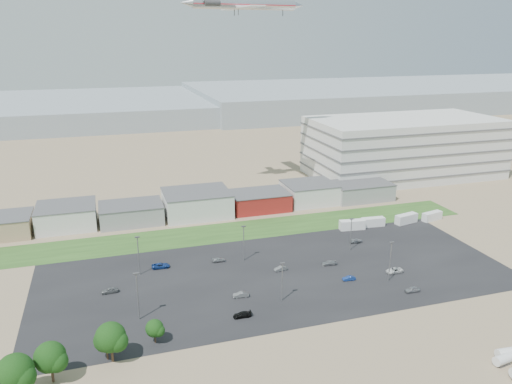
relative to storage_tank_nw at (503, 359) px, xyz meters
name	(u,v)px	position (x,y,z in m)	size (l,w,h in m)	color
ground	(286,317)	(-32.73, 27.32, -1.10)	(700.00, 700.00, 0.00)	#887456
parking_lot	(277,274)	(-27.73, 47.32, -1.10)	(120.00, 50.00, 0.01)	black
grass_strip	(228,232)	(-32.73, 79.32, -1.09)	(160.00, 16.00, 0.02)	#294C1C
hills_backdrop	(196,106)	(7.27, 342.32, 3.40)	(700.00, 200.00, 9.00)	gray
building_row	(164,206)	(-49.73, 98.32, 2.90)	(170.00, 20.00, 8.00)	silver
parking_garage	(403,147)	(57.27, 122.32, 11.40)	(80.00, 40.00, 25.00)	silver
storage_tank_nw	(503,359)	(0.00, 0.00, 0.00)	(3.68, 1.84, 2.21)	silver
storage_tank_ne	(507,353)	(2.04, 1.26, 0.09)	(3.98, 1.99, 2.39)	silver
box_trailer_a	(352,225)	(5.52, 69.83, 0.41)	(8.07, 2.52, 3.03)	silver
box_trailer_b	(373,222)	(13.30, 70.38, 0.30)	(7.50, 2.34, 2.81)	silver
box_trailer_c	(406,219)	(25.11, 69.62, 0.40)	(8.00, 2.50, 3.00)	silver
box_trailer_d	(432,216)	(34.85, 69.42, 0.28)	(7.38, 2.31, 2.77)	silver
tree_far_left	(16,375)	(-84.70, 16.36, 3.82)	(6.57, 6.57, 9.85)	black
tree_left	(50,360)	(-79.62, 19.74, 3.33)	(5.91, 5.91, 8.87)	black
tree_mid	(111,340)	(-69.34, 22.57, 3.49)	(6.13, 6.13, 9.19)	black
tree_right	(106,342)	(-70.25, 23.55, 2.56)	(4.89, 4.89, 7.34)	black
tree_near	(155,330)	(-61.01, 26.25, 1.79)	(3.85, 3.85, 5.78)	black
lightpole_front_l	(138,296)	(-63.31, 36.07, 4.39)	(1.29, 0.54, 10.99)	slate
lightpole_front_m	(282,282)	(-31.15, 34.43, 3.68)	(1.12, 0.47, 9.56)	slate
lightpole_front_r	(390,262)	(-2.28, 35.66, 4.13)	(1.23, 0.51, 10.48)	slate
lightpole_back_l	(139,256)	(-61.42, 57.74, 4.12)	(1.23, 0.51, 10.44)	slate
lightpole_back_m	(244,243)	(-33.53, 58.03, 3.89)	(1.17, 0.49, 9.98)	slate
lightpole_back_r	(351,234)	(-2.64, 55.48, 3.70)	(1.13, 0.47, 9.60)	slate
airliner	(245,4)	(-15.50, 118.19, 68.26)	(46.48, 31.69, 13.73)	silver
parked_car_0	(394,270)	(1.58, 39.15, -0.48)	(2.08, 4.51, 1.25)	silver
parked_car_1	(349,278)	(-11.61, 38.84, -0.56)	(1.15, 3.29, 1.08)	navy
parked_car_2	(412,289)	(0.12, 28.97, -0.46)	(1.51, 3.75, 1.28)	#A5A5AA
parked_car_3	(242,315)	(-41.83, 30.26, -0.51)	(1.65, 4.06, 1.18)	black
parked_car_4	(241,295)	(-39.76, 38.80, -0.49)	(1.31, 3.74, 1.23)	#595B5E
parked_car_5	(110,290)	(-69.09, 49.97, -0.44)	(1.56, 3.87, 1.32)	#595B5E
parked_car_6	(219,260)	(-40.28, 59.07, -0.55)	(1.55, 3.81, 1.10)	#A5A5AA
parked_car_7	(281,268)	(-26.10, 49.05, -0.52)	(1.24, 3.57, 1.18)	#595B5E
parked_car_8	(356,241)	(1.62, 59.80, -0.45)	(1.55, 3.85, 1.31)	#A5A5AA
parked_car_9	(161,266)	(-55.84, 59.95, -0.45)	(2.17, 4.71, 1.31)	navy
parked_car_10	(116,338)	(-68.54, 29.54, -0.55)	(1.55, 3.81, 1.11)	#595B5E
parked_car_12	(329,263)	(-12.61, 48.35, -0.52)	(1.63, 4.02, 1.17)	#A5A5AA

